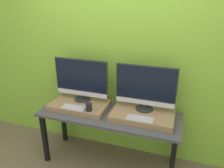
% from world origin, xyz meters
% --- Properties ---
extents(wall_back, '(8.00, 0.04, 2.60)m').
position_xyz_m(wall_back, '(0.00, 0.65, 1.30)').
color(wall_back, '#8CC638').
rests_on(wall_back, ground_plane).
extents(workbench, '(1.66, 0.58, 0.71)m').
position_xyz_m(workbench, '(0.00, 0.29, 0.62)').
color(workbench, '#47474C').
rests_on(workbench, ground_plane).
extents(wooden_riser_left, '(0.69, 0.41, 0.07)m').
position_xyz_m(wooden_riser_left, '(-0.39, 0.31, 0.74)').
color(wooden_riser_left, '#99754C').
rests_on(wooden_riser_left, workbench).
extents(monitor_left, '(0.67, 0.20, 0.52)m').
position_xyz_m(monitor_left, '(-0.39, 0.40, 1.05)').
color(monitor_left, '#282828').
rests_on(monitor_left, wooden_riser_left).
extents(keyboard_left, '(0.28, 0.11, 0.01)m').
position_xyz_m(keyboard_left, '(-0.39, 0.17, 0.78)').
color(keyboard_left, silver).
rests_on(keyboard_left, wooden_riser_left).
extents(mug, '(0.07, 0.07, 0.09)m').
position_xyz_m(mug, '(-0.20, 0.17, 0.82)').
color(mug, black).
rests_on(mug, wooden_riser_left).
extents(wooden_riser_right, '(0.69, 0.41, 0.07)m').
position_xyz_m(wooden_riser_right, '(0.39, 0.31, 0.74)').
color(wooden_riser_right, '#99754C').
rests_on(wooden_riser_right, workbench).
extents(monitor_right, '(0.67, 0.20, 0.52)m').
position_xyz_m(monitor_right, '(0.39, 0.40, 1.05)').
color(monitor_right, '#282828').
rests_on(monitor_right, wooden_riser_right).
extents(keyboard_right, '(0.28, 0.11, 0.01)m').
position_xyz_m(keyboard_right, '(0.39, 0.17, 0.78)').
color(keyboard_right, silver).
rests_on(keyboard_right, wooden_riser_right).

